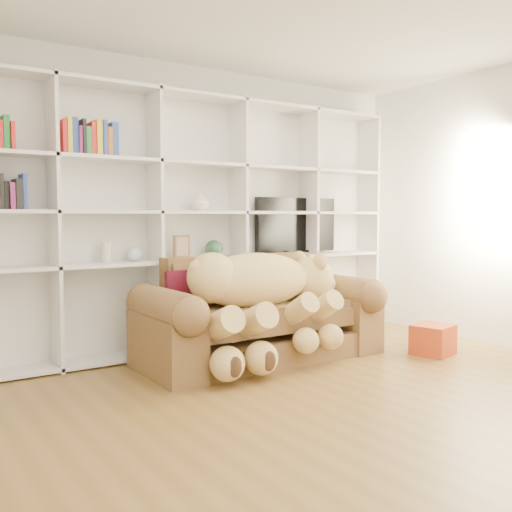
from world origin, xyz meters
TOP-DOWN VIEW (x-y plane):
  - floor at (0.00, 0.00)m, footprint 5.00×5.00m
  - wall_back at (0.00, 2.50)m, footprint 5.00×0.02m
  - bookshelf at (-0.24, 2.36)m, footprint 4.43×0.35m
  - sofa at (0.27, 1.69)m, footprint 2.15×0.93m
  - teddy_bear at (0.17, 1.50)m, footprint 1.60×0.88m
  - throw_pillow at (-0.36, 1.84)m, footprint 0.38×0.26m
  - gift_box at (1.68, 0.92)m, footprint 0.41×0.39m
  - tv at (1.20, 2.35)m, footprint 1.00×0.18m
  - picture_frame at (-0.18, 2.30)m, footprint 0.17×0.05m
  - green_vase at (0.17, 2.30)m, footprint 0.17×0.17m
  - figurine_tall at (-0.89, 2.30)m, footprint 0.11×0.11m
  - figurine_short at (-0.88, 2.30)m, footprint 0.09×0.09m
  - snow_globe at (-0.64, 2.30)m, footprint 0.13×0.13m
  - shelf_vase at (0.01, 2.30)m, footprint 0.19×0.19m

SIDE VIEW (x-z plane):
  - floor at x=0.00m, z-range 0.00..0.00m
  - gift_box at x=1.68m, z-range 0.00..0.27m
  - sofa at x=0.27m, z-range -0.11..0.79m
  - teddy_bear at x=0.17m, z-range 0.16..1.09m
  - throw_pillow at x=-0.36m, z-range 0.45..0.81m
  - figurine_short at x=-0.88m, z-range 0.86..0.99m
  - snow_globe at x=-0.64m, z-range 0.87..1.00m
  - green_vase at x=0.17m, z-range 0.86..1.04m
  - figurine_tall at x=-0.89m, z-range 0.86..1.04m
  - picture_frame at x=-0.18m, z-range 0.88..1.09m
  - tv at x=1.20m, z-range 0.86..1.45m
  - bookshelf at x=-0.24m, z-range 0.11..2.51m
  - wall_back at x=0.00m, z-range 0.00..2.70m
  - shelf_vase at x=0.01m, z-range 1.31..1.49m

